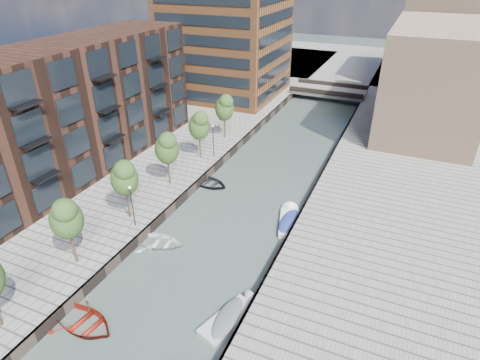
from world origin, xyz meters
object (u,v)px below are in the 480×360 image
Objects in this scene: tree_5 at (199,125)px; motorboat_4 at (232,316)px; tree_2 at (66,217)px; motorboat_3 at (289,220)px; sloop_4 at (208,185)px; sloop_2 at (84,326)px; sloop_3 at (160,244)px; car at (380,121)px; tree_6 at (224,107)px; tree_3 at (124,177)px; bridge at (329,91)px; tree_4 at (167,147)px.

tree_5 reaches higher than motorboat_4.
tree_2 is 19.93m from motorboat_3.
tree_5 is 1.22× the size of sloop_4.
sloop_2 is 0.98× the size of motorboat_4.
tree_2 is 1.28× the size of sloop_3.
tree_5 is (0.00, 21.00, 0.00)m from tree_2.
tree_2 is 8.71m from sloop_3.
tree_2 is 1.12× the size of motorboat_3.
sloop_4 is 28.57m from car.
tree_3 is at bearing -90.00° from tree_6.
bridge is 40.83m from motorboat_3.
motorboat_3 is at bearing -95.40° from car.
tree_2 reaches higher than sloop_3.
tree_5 reaches higher than motorboat_3.
tree_5 is at bearing -128.45° from car.
sloop_2 is at bearing -117.82° from motorboat_3.
tree_2 is 14.00m from tree_4.
tree_2 is 7.00m from tree_3.
tree_4 is 1.17× the size of sloop_2.
sloop_2 is at bearing -68.89° from tree_3.
sloop_3 is at bearing -64.01° from tree_4.
tree_2 is at bearing 178.58° from sloop_4.
sloop_3 is at bearing 7.58° from sloop_2.
tree_6 is at bearing 90.00° from tree_3.
tree_2 reaches higher than motorboat_3.
tree_2 and tree_5 have the same top height.
sloop_2 is (4.34, -11.25, -5.31)m from tree_3.
bridge reaches higher than sloop_2.
motorboat_3 is (13.72, 6.52, -5.10)m from tree_3.
tree_5 and tree_6 have the same top height.
car is (5.14, 27.17, 1.53)m from motorboat_3.
tree_2 reaches higher than car.
bridge reaches higher than motorboat_3.
bridge is at bearing 2.20° from sloop_2.
tree_4 is at bearing 142.33° from sloop_4.
tree_2 is at bearing 51.90° from sloop_2.
tree_6 is at bearing 90.00° from tree_4.
sloop_2 is at bearing -94.08° from bridge.
tree_6 is 12.66m from sloop_4.
tree_5 is 16.44m from motorboat_3.
tree_4 reaches higher than motorboat_4.
car is (14.74, 35.14, 1.73)m from sloop_3.
motorboat_4 reaches higher than sloop_4.
motorboat_3 is (13.72, 13.52, -5.10)m from tree_2.
car reaches higher than motorboat_3.
motorboat_3 reaches higher than sloop_2.
motorboat_3 reaches higher than motorboat_4.
tree_6 reaches higher than car.
tree_4 is 1.00× the size of tree_5.
tree_4 is 1.28× the size of sloop_3.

